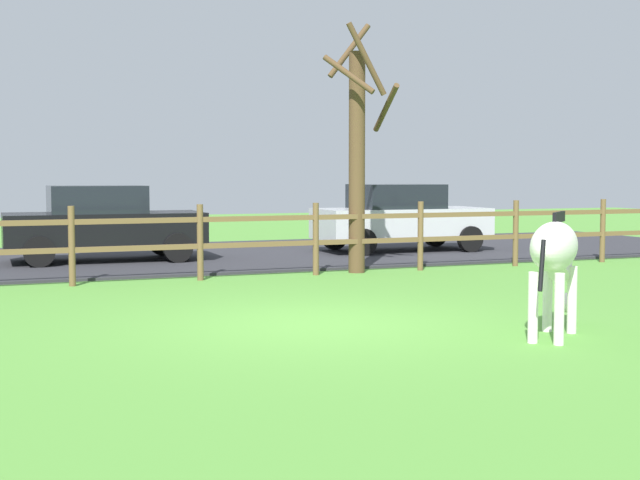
% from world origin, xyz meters
% --- Properties ---
extents(ground_plane, '(60.00, 60.00, 0.00)m').
position_xyz_m(ground_plane, '(0.00, 0.00, 0.00)').
color(ground_plane, '#549338').
extents(parking_asphalt, '(28.00, 7.40, 0.05)m').
position_xyz_m(parking_asphalt, '(0.00, 9.30, 0.03)').
color(parking_asphalt, '#2D2D33').
rests_on(parking_asphalt, ground_plane).
extents(paddock_fence, '(21.73, 0.11, 1.32)m').
position_xyz_m(paddock_fence, '(-0.19, 5.00, 0.76)').
color(paddock_fence, brown).
rests_on(paddock_fence, ground_plane).
extents(bare_tree, '(1.40, 1.25, 4.69)m').
position_xyz_m(bare_tree, '(2.85, 5.10, 2.27)').
color(bare_tree, '#513A23').
rests_on(bare_tree, ground_plane).
extents(zebra, '(1.55, 1.46, 1.41)m').
position_xyz_m(zebra, '(2.14, -1.82, 0.93)').
color(zebra, white).
rests_on(zebra, ground_plane).
extents(crow_on_grass, '(0.21, 0.10, 0.20)m').
position_xyz_m(crow_on_grass, '(5.00, 2.44, 0.13)').
color(crow_on_grass, black).
rests_on(crow_on_grass, ground_plane).
extents(parked_car_black, '(4.05, 1.97, 1.56)m').
position_xyz_m(parked_car_black, '(-1.30, 8.68, 0.84)').
color(parked_car_black, black).
rests_on(parked_car_black, parking_asphalt).
extents(parked_car_silver, '(4.03, 1.94, 1.56)m').
position_xyz_m(parked_car_silver, '(5.53, 8.57, 0.84)').
color(parked_car_silver, '#B7BABF').
rests_on(parked_car_silver, parking_asphalt).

